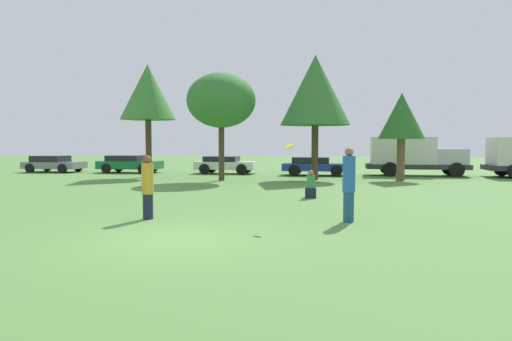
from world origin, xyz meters
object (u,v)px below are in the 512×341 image
Objects in this scene: frisbee at (289,146)px; tree_3 at (402,117)px; tree_0 at (148,93)px; parked_car_grey at (53,163)px; parked_car_blue at (315,165)px; delivery_truck_silver at (413,155)px; parked_car_white at (225,164)px; bystander_sitting at (311,186)px; person_thrower at (148,187)px; tree_1 at (221,101)px; parked_car_green at (129,163)px; tree_2 at (315,90)px; person_catcher at (349,184)px.

tree_3 reaches higher than frisbee.
tree_0 is 1.65× the size of parked_car_grey.
tree_0 is at bearing -160.81° from parked_car_blue.
delivery_truck_silver is at bearing 12.85° from tree_0.
tree_0 is 1.65× the size of parked_car_white.
bystander_sitting is 11.95m from parked_car_blue.
tree_3 is 1.17× the size of parked_car_grey.
tree_3 is (14.52, -0.24, -1.58)m from tree_0.
tree_1 is (-0.82, 12.56, 3.46)m from person_thrower.
parked_car_green is (-12.81, 12.70, 0.22)m from bystander_sitting.
parked_car_white is at bearing 92.08° from person_thrower.
parked_car_blue is (-0.07, 3.45, -4.31)m from tree_2.
bystander_sitting is 10.31m from tree_3.
tree_2 reaches higher than parked_car_green.
delivery_truck_silver is (10.25, 17.95, 0.43)m from person_thrower.
person_thrower is at bearing -62.51° from parked_car_green.
bystander_sitting is 13.97m from delivery_truck_silver.
tree_1 is 14.85m from parked_car_grey.
tree_2 is (5.02, 1.32, 0.62)m from tree_1.
parked_car_green is at bearing 144.67° from tree_1.
person_thrower is 15.95m from tree_0.
person_catcher is 14.39m from tree_3.
tree_1 is 7.80m from parked_car_blue.
frisbee is 19.13m from parked_car_white.
frisbee is 25.51m from parked_car_grey.
tree_3 is at bearing -18.59° from parked_car_white.
parked_car_blue is at bearing 43.98° from tree_1.
bystander_sitting is 0.25× the size of parked_car_blue.
tree_2 reaches higher than frisbee.
frisbee is 22.07m from parked_car_green.
tree_1 is at bearing 90.00° from person_thrower.
parked_car_white is (-6.04, 4.23, -4.31)m from tree_2.
bystander_sitting is at bearing -42.70° from parked_car_green.
frisbee reaches higher than person_thrower.
parked_car_blue is (9.79, 3.02, -4.40)m from tree_0.
tree_0 is (-9.87, 8.93, 4.61)m from bystander_sitting.
parked_car_white is at bearing 2.90° from parked_car_grey.
parked_car_white is at bearing -178.71° from delivery_truck_silver.
person_thrower is at bearing -82.15° from parked_car_white.
frisbee is 0.06× the size of parked_car_green.
parked_car_white is at bearing 115.42° from bystander_sitting.
tree_0 is at bearing 177.47° from tree_2.
parked_car_blue is at bearing -1.31° from parked_car_green.
tree_2 reaches higher than parked_car_grey.
tree_0 is 1.56× the size of parked_car_green.
tree_2 is at bearing -144.04° from delivery_truck_silver.
frisbee is at bearing -5.62° from person_thrower.
frisbee is at bearing -56.74° from tree_0.
tree_3 is at bearing -108.15° from person_catcher.
parked_car_white is (-7.16, 17.76, -0.34)m from person_catcher.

